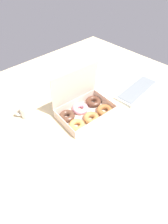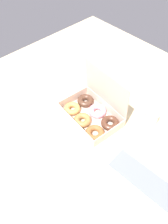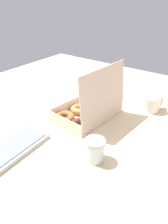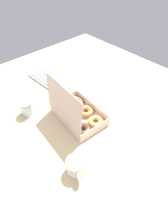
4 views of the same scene
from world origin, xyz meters
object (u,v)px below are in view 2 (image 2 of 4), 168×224
(keyboard, at_px, (146,182))
(donut_box, at_px, (92,113))
(coffee_mug, at_px, (89,72))
(glass_jar, at_px, (151,117))

(keyboard, bearing_deg, donut_box, 168.49)
(donut_box, height_order, coffee_mug, donut_box)
(donut_box, distance_m, keyboard, 0.45)
(keyboard, relative_size, coffee_mug, 3.19)
(glass_jar, bearing_deg, keyboard, -56.72)
(keyboard, height_order, glass_jar, glass_jar)
(glass_jar, bearing_deg, donut_box, -140.05)
(donut_box, bearing_deg, coffee_mug, 138.42)
(coffee_mug, relative_size, glass_jar, 1.34)
(donut_box, height_order, glass_jar, donut_box)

